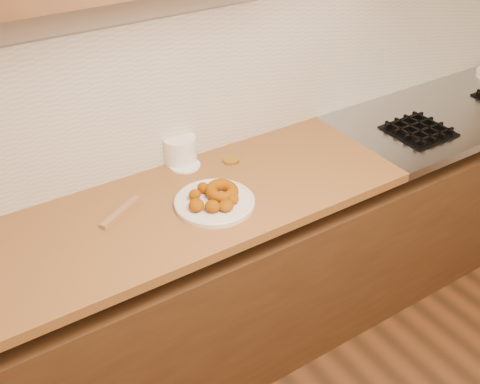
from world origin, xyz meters
name	(u,v)px	position (x,y,z in m)	size (l,w,h in m)	color
wall_back	(223,44)	(0.00, 2.00, 1.35)	(4.00, 0.02, 2.70)	tan
base_cabinet	(262,269)	(0.00, 1.69, 0.39)	(3.60, 0.60, 0.77)	#4B2F18
butcher_block	(113,233)	(-0.65, 1.69, 0.88)	(2.30, 0.62, 0.04)	brown
stovetop	(455,111)	(1.15, 1.69, 0.88)	(1.30, 0.62, 0.04)	#9EA0A5
backsplash	(225,80)	(0.00, 1.99, 1.20)	(3.60, 0.02, 0.60)	beige
burner_grates	(466,112)	(1.13, 1.61, 0.91)	(0.91, 0.26, 0.03)	black
donut_plate	(215,202)	(-0.27, 1.62, 0.91)	(0.30, 0.30, 0.02)	silver
ring_donut	(222,191)	(-0.23, 1.64, 0.94)	(0.13, 0.13, 0.04)	#984E01
fried_dough_chunks	(210,201)	(-0.30, 1.60, 0.94)	(0.20, 0.21, 0.05)	#984E01
plastic_tub	(180,150)	(-0.24, 1.96, 0.96)	(0.14, 0.14, 0.11)	white
tub_lid	(185,165)	(-0.24, 1.92, 0.90)	(0.13, 0.13, 0.01)	white
brass_jar_lid	(231,160)	(-0.06, 1.85, 0.91)	(0.07, 0.07, 0.01)	gold
wooden_utensil	(121,212)	(-0.59, 1.76, 0.91)	(0.21, 0.03, 0.02)	#936540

